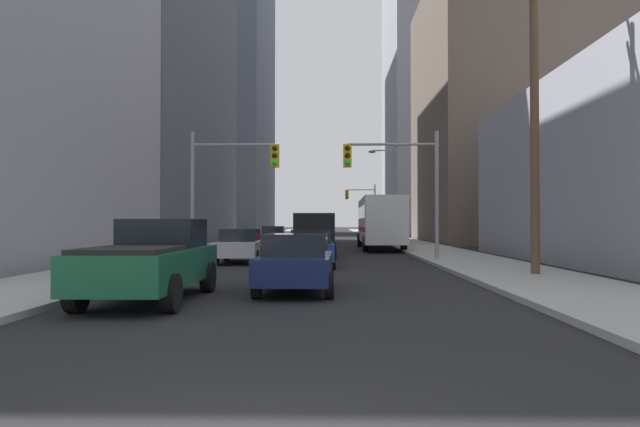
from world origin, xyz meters
The scene contains 19 objects.
sidewalk_left centered at (-7.02, 50.00, 0.07)m, with size 3.99×160.00×0.15m, color #9E9E99.
sidewalk_right centered at (7.02, 50.00, 0.07)m, with size 3.99×160.00×0.15m, color #9E9E99.
city_bus centered at (4.07, 34.54, 1.93)m, with size 2.67×11.53×3.40m.
pickup_truck_green centered at (-3.38, 9.28, 0.93)m, with size 2.20×5.40×1.90m.
cargo_van_black centered at (-0.03, 25.92, 1.29)m, with size 2.16×5.22×2.26m.
sedan_navy centered at (-0.13, 10.92, 0.77)m, with size 1.95×4.24×1.52m.
sedan_silver centered at (-3.28, 21.62, 0.77)m, with size 1.95×4.21×1.52m.
sedan_blue centered at (-0.02, 19.38, 0.77)m, with size 1.95×4.23×1.52m.
sedan_maroon centered at (-3.50, 38.83, 0.77)m, with size 1.95×4.23×1.52m.
sedan_red centered at (-0.08, 43.01, 0.77)m, with size 1.96×4.27×1.52m.
traffic_signal_near_left centered at (-3.87, 22.30, 4.06)m, with size 4.11×0.44×6.00m.
traffic_signal_near_right centered at (3.75, 22.30, 4.07)m, with size 4.38×0.44×6.00m.
traffic_signal_far_right centered at (4.22, 59.41, 4.02)m, with size 3.37×0.44×6.00m.
utility_pole_right centered at (7.42, 14.75, 5.69)m, with size 2.20×0.28×10.81m.
street_lamp_right centered at (5.40, 39.77, 4.51)m, with size 2.17×0.32×7.50m.
building_left_mid_office centered at (-17.26, 45.03, 16.28)m, with size 15.19×27.94×32.55m, color #4C515B.
building_left_far_tower centered at (-17.71, 90.04, 24.14)m, with size 15.92×26.95×48.28m, color #4C515B.
building_right_mid_block centered at (16.73, 47.46, 11.53)m, with size 14.82×19.33×23.06m, color #66564C.
building_right_far_highrise centered at (18.32, 90.59, 34.46)m, with size 16.04×24.89×68.92m, color #93939E.
Camera 1 is at (0.78, -4.03, 1.83)m, focal length 32.22 mm.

